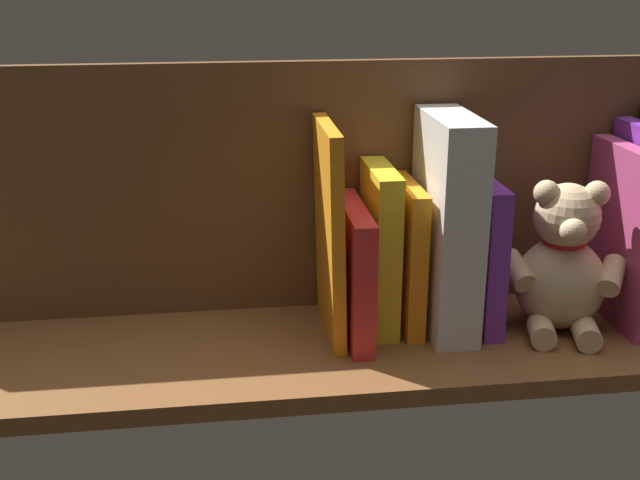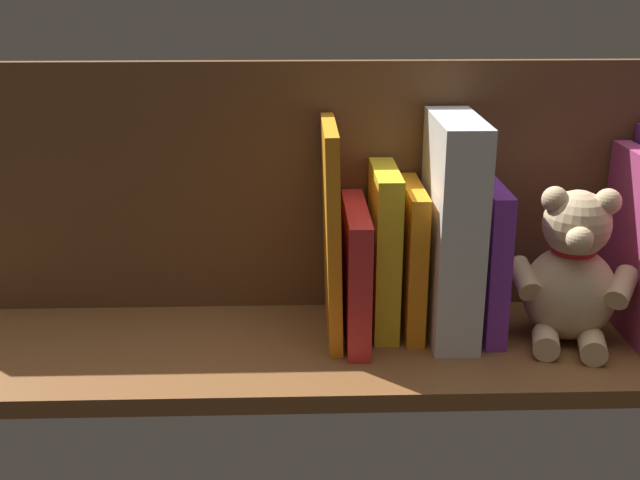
# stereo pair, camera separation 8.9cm
# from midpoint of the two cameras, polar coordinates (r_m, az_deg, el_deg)

# --- Properties ---
(ground_plane) EXTENTS (1.15, 0.27, 0.02)m
(ground_plane) POSITION_cam_midpoint_polar(r_m,az_deg,el_deg) (1.00, -2.58, -7.84)
(ground_plane) COLOR brown
(shelf_back_panel) EXTENTS (1.15, 0.02, 0.33)m
(shelf_back_panel) POSITION_cam_midpoint_polar(r_m,az_deg,el_deg) (1.04, -3.29, 3.73)
(shelf_back_panel) COLOR brown
(shelf_back_panel) RESTS_ON ground_plane
(book_3) EXTENTS (0.03, 0.12, 0.25)m
(book_3) POSITION_cam_midpoint_polar(r_m,az_deg,el_deg) (1.10, 19.72, 1.35)
(book_3) COLOR purple
(book_3) RESTS_ON ground_plane
(book_4) EXTENTS (0.02, 0.17, 0.23)m
(book_4) POSITION_cam_midpoint_polar(r_m,az_deg,el_deg) (1.07, 18.78, 0.29)
(book_4) COLOR #B23F72
(book_4) RESTS_ON ground_plane
(teddy_bear) EXTENTS (0.15, 0.14, 0.20)m
(teddy_bear) POSITION_cam_midpoint_polar(r_m,az_deg,el_deg) (1.02, 14.86, -1.84)
(teddy_bear) COLOR #D1B284
(teddy_bear) RESTS_ON ground_plane
(book_5) EXTENTS (0.03, 0.14, 0.19)m
(book_5) POSITION_cam_midpoint_polar(r_m,az_deg,el_deg) (1.02, 9.10, -0.88)
(book_5) COLOR purple
(book_5) RESTS_ON ground_plane
(dictionary_thick_white) EXTENTS (0.06, 0.15, 0.27)m
(dictionary_thick_white) POSITION_cam_midpoint_polar(r_m,az_deg,el_deg) (0.98, 6.64, 1.08)
(dictionary_thick_white) COLOR silver
(dictionary_thick_white) RESTS_ON ground_plane
(book_6) EXTENTS (0.02, 0.13, 0.19)m
(book_6) POSITION_cam_midpoint_polar(r_m,az_deg,el_deg) (1.00, 3.77, -1.15)
(book_6) COLOR orange
(book_6) RESTS_ON ground_plane
(book_7) EXTENTS (0.03, 0.12, 0.21)m
(book_7) POSITION_cam_midpoint_polar(r_m,az_deg,el_deg) (0.99, 1.79, -0.62)
(book_7) COLOR yellow
(book_7) RESTS_ON ground_plane
(book_8) EXTENTS (0.03, 0.17, 0.17)m
(book_8) POSITION_cam_midpoint_polar(r_m,az_deg,el_deg) (0.98, -0.16, -2.28)
(book_8) COLOR red
(book_8) RESTS_ON ground_plane
(book_9) EXTENTS (0.02, 0.15, 0.27)m
(book_9) POSITION_cam_midpoint_polar(r_m,az_deg,el_deg) (0.96, -1.96, 0.56)
(book_9) COLOR orange
(book_9) RESTS_ON ground_plane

